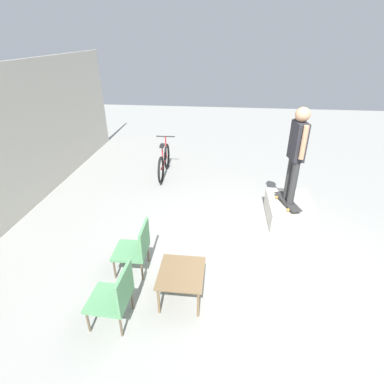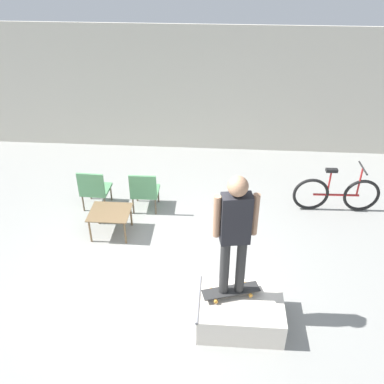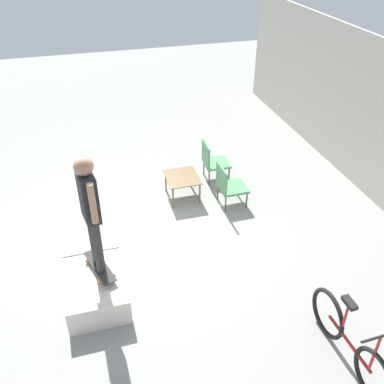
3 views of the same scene
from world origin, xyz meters
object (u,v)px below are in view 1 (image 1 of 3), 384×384
(patio_chair_right, at_px, (136,247))
(coffee_table, at_px, (181,276))
(skate_ramp_box, at_px, (289,211))
(person_skater, at_px, (297,148))
(patio_chair_left, at_px, (115,295))
(skateboard_on_ramp, at_px, (288,201))
(bicycle, at_px, (164,162))

(patio_chair_right, bearing_deg, coffee_table, 56.81)
(skate_ramp_box, bearing_deg, patio_chair_right, 123.59)
(skate_ramp_box, relative_size, person_skater, 0.66)
(skate_ramp_box, bearing_deg, person_skater, 144.01)
(skate_ramp_box, relative_size, patio_chair_left, 1.40)
(coffee_table, bearing_deg, patio_chair_left, 122.22)
(patio_chair_left, bearing_deg, coffee_table, 124.49)
(skateboard_on_ramp, height_order, coffee_table, skateboard_on_ramp)
(person_skater, bearing_deg, patio_chair_left, 126.01)
(bicycle, bearing_deg, patio_chair_right, -177.46)
(person_skater, height_order, coffee_table, person_skater)
(patio_chair_right, relative_size, bicycle, 0.52)
(skate_ramp_box, height_order, patio_chair_right, patio_chair_right)
(coffee_table, bearing_deg, skate_ramp_box, -39.94)
(person_skater, relative_size, patio_chair_left, 2.10)
(patio_chair_left, xyz_separation_m, bicycle, (4.74, 0.28, -0.09))
(person_skater, height_order, bicycle, person_skater)
(patio_chair_left, distance_m, patio_chair_right, 1.00)
(skateboard_on_ramp, relative_size, patio_chair_left, 0.96)
(coffee_table, bearing_deg, person_skater, -40.18)
(patio_chair_left, bearing_deg, patio_chair_right, -177.72)
(person_skater, distance_m, patio_chair_right, 3.31)
(coffee_table, xyz_separation_m, patio_chair_right, (0.50, 0.79, 0.05))
(skateboard_on_ramp, bearing_deg, coffee_table, 122.54)
(skateboard_on_ramp, relative_size, person_skater, 0.45)
(skate_ramp_box, xyz_separation_m, coffee_table, (-2.30, 1.93, 0.20))
(skateboard_on_ramp, xyz_separation_m, patio_chair_right, (-1.67, 2.62, -0.04))
(bicycle, bearing_deg, patio_chair_left, -178.35)
(person_skater, xyz_separation_m, coffee_table, (-2.16, 1.83, -1.20))
(skateboard_on_ramp, distance_m, coffee_table, 2.83)
(person_skater, height_order, patio_chair_left, person_skater)
(patio_chair_left, distance_m, bicycle, 4.75)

